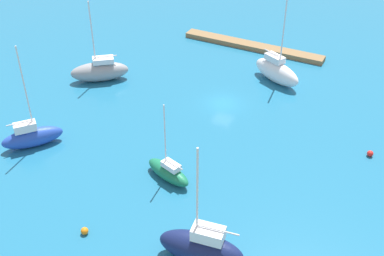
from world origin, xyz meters
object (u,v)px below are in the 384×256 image
pier_dock (252,46)px  sailboat_blue_mid_basin (32,136)px  sailboat_navy_lone_south (202,247)px  mooring_buoy_orange (85,231)px  sailboat_gray_inner_mooring (100,71)px  sailboat_white_center_basin (277,71)px  sailboat_green_west_end (168,172)px  mooring_buoy_red (370,154)px

pier_dock → sailboat_blue_mid_basin: (12.51, 35.38, 0.92)m
sailboat_navy_lone_south → mooring_buoy_orange: (10.69, 2.14, -1.25)m
sailboat_gray_inner_mooring → sailboat_blue_mid_basin: sailboat_blue_mid_basin is taller
sailboat_blue_mid_basin → sailboat_white_center_basin: bearing=3.2°
sailboat_blue_mid_basin → sailboat_navy_lone_south: size_ratio=1.03×
sailboat_blue_mid_basin → sailboat_navy_lone_south: bearing=-65.0°
sailboat_navy_lone_south → sailboat_green_west_end: bearing=-54.0°
mooring_buoy_red → mooring_buoy_orange: mooring_buoy_orange is taller
pier_dock → sailboat_green_west_end: (-3.88, 33.39, 0.58)m
sailboat_blue_mid_basin → mooring_buoy_orange: size_ratio=17.60×
pier_dock → mooring_buoy_orange: 43.53m
mooring_buoy_orange → sailboat_blue_mid_basin: bearing=-31.2°
pier_dock → sailboat_white_center_basin: size_ratio=1.78×
mooring_buoy_red → sailboat_green_west_end: bearing=37.2°
pier_dock → sailboat_green_west_end: 33.62m
sailboat_navy_lone_south → sailboat_white_center_basin: bearing=-89.8°
sailboat_blue_mid_basin → mooring_buoy_orange: (-13.46, 8.14, -0.94)m
sailboat_green_west_end → mooring_buoy_red: sailboat_green_west_end is taller
pier_dock → sailboat_navy_lone_south: sailboat_navy_lone_south is taller
sailboat_white_center_basin → sailboat_navy_lone_south: size_ratio=1.07×
mooring_buoy_red → sailboat_navy_lone_south: bearing=65.0°
pier_dock → mooring_buoy_orange: bearing=91.2°
pier_dock → sailboat_blue_mid_basin: sailboat_blue_mid_basin is taller
pier_dock → sailboat_gray_inner_mooring: size_ratio=1.98×
sailboat_gray_inner_mooring → sailboat_green_west_end: 23.45m
sailboat_white_center_basin → sailboat_green_west_end: sailboat_white_center_basin is taller
mooring_buoy_red → mooring_buoy_orange: size_ratio=1.00×
sailboat_blue_mid_basin → mooring_buoy_red: (-34.14, -15.45, -0.94)m
sailboat_gray_inner_mooring → sailboat_blue_mid_basin: (-2.40, 16.00, -0.18)m
sailboat_green_west_end → mooring_buoy_red: 22.28m
sailboat_gray_inner_mooring → mooring_buoy_red: 36.56m
pier_dock → sailboat_white_center_basin: 10.99m
sailboat_blue_mid_basin → sailboat_navy_lone_south: 24.89m
sailboat_blue_mid_basin → mooring_buoy_red: sailboat_blue_mid_basin is taller
sailboat_green_west_end → sailboat_navy_lone_south: size_ratio=0.75×
pier_dock → sailboat_blue_mid_basin: 37.54m
mooring_buoy_orange → sailboat_navy_lone_south: bearing=-168.7°
sailboat_navy_lone_south → sailboat_blue_mid_basin: bearing=-22.1°
sailboat_white_center_basin → mooring_buoy_orange: 35.49m
sailboat_gray_inner_mooring → pier_dock: bearing=-166.2°
sailboat_white_center_basin → sailboat_gray_inner_mooring: (21.72, 10.84, -0.14)m
sailboat_white_center_basin → mooring_buoy_red: size_ratio=18.38×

